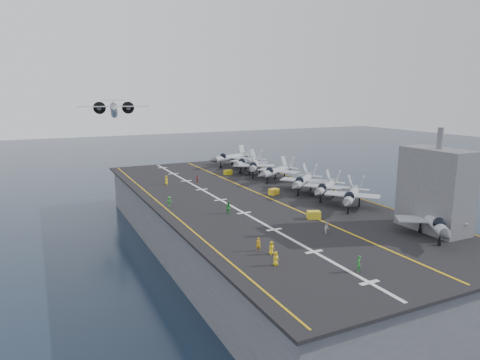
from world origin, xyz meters
name	(u,v)px	position (x,y,z in m)	size (l,w,h in m)	color
ground	(249,247)	(0.00, 0.00, 0.00)	(500.00, 500.00, 0.00)	#142135
hull	(249,223)	(0.00, 0.00, 5.00)	(36.00, 90.00, 10.00)	#56595E
flight_deck	(249,198)	(0.00, 0.00, 10.20)	(38.00, 92.00, 0.40)	black
foul_line	(262,195)	(3.00, 0.00, 10.42)	(0.35, 90.00, 0.02)	gold
landing_centerline	(221,200)	(-6.00, 0.00, 10.42)	(0.50, 90.00, 0.02)	silver
deck_edge_port	(164,206)	(-17.00, 0.00, 10.42)	(0.25, 90.00, 0.02)	gold
deck_edge_stbd	(326,188)	(18.50, 0.00, 10.42)	(0.25, 90.00, 0.02)	gold
island_superstructure	(436,180)	(15.00, -30.00, 17.90)	(5.00, 10.00, 15.00)	#56595E
fighter_jet_0	(432,220)	(12.44, -32.04, 12.79)	(15.33, 16.53, 4.78)	#9CA3AD
fighter_jet_2	(352,194)	(12.33, -15.29, 12.84)	(16.72, 16.39, 4.88)	gray
fighter_jet_3	(326,186)	(12.83, -7.40, 12.72)	(16.01, 15.21, 4.64)	gray
fighter_jet_4	(304,180)	(11.90, -1.06, 12.90)	(17.17, 16.73, 5.00)	#9FA7AF
fighter_jet_5	(277,170)	(12.71, 10.99, 12.89)	(17.17, 15.34, 4.98)	#97A0A9
fighter_jet_6	(254,165)	(11.22, 19.30, 12.99)	(16.32, 17.94, 5.19)	gray
fighter_jet_7	(248,161)	(12.64, 25.65, 12.92)	(17.40, 16.32, 5.03)	#98A2A9
fighter_jet_8	(231,157)	(11.99, 34.26, 13.04)	(17.92, 15.13, 5.29)	#91999F
tow_cart_a	(314,215)	(2.61, -17.79, 11.02)	(2.41, 2.00, 1.24)	gold
tow_cart_b	(274,192)	(5.26, -0.51, 10.99)	(2.29, 1.87, 1.18)	gold
tow_cart_c	(228,172)	(5.86, 23.01, 10.97)	(2.03, 1.44, 1.14)	gold
crew_0	(271,248)	(-11.25, -28.34, 11.24)	(1.14, 0.89, 1.68)	yellow
crew_1	(258,244)	(-12.16, -26.54, 11.28)	(1.25, 1.06, 1.77)	#CD9512
crew_2	(228,207)	(-8.44, -9.04, 11.42)	(1.22, 1.44, 2.03)	green
crew_3	(169,202)	(-16.12, -0.54, 11.33)	(1.34, 1.17, 1.87)	#2A7F2D
crew_4	(197,179)	(-4.33, 17.24, 11.22)	(1.02, 1.17, 1.64)	#A31C14
crew_5	(166,180)	(-11.20, 18.23, 11.38)	(1.27, 1.41, 1.96)	yellow
crew_6	(359,264)	(-5.14, -37.24, 11.36)	(1.32, 1.38, 1.92)	#1E7C2A
crew_7	(327,228)	(-0.04, -24.69, 11.23)	(1.13, 1.20, 1.66)	silver
transport_plane	(114,111)	(-14.12, 62.93, 25.10)	(22.88, 17.54, 4.90)	silver
crew_8	(276,258)	(-12.56, -31.61, 11.24)	(1.14, 0.89, 1.68)	yellow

